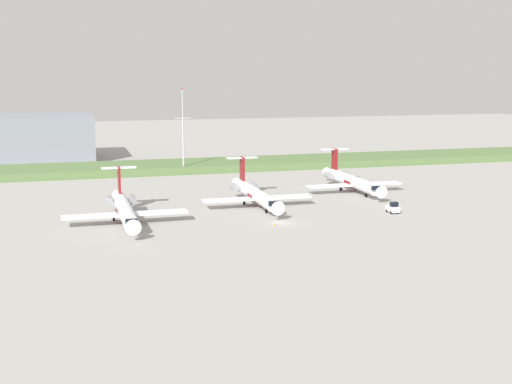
% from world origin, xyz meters
% --- Properties ---
extents(ground_plane, '(500.00, 500.00, 0.00)m').
position_xyz_m(ground_plane, '(0.00, 30.00, 0.00)').
color(ground_plane, '#9E9B96').
extents(grass_berm, '(320.00, 20.00, 2.12)m').
position_xyz_m(grass_berm, '(0.00, 72.75, 1.06)').
color(grass_berm, '#597542').
rests_on(grass_berm, ground).
extents(regional_jet_nearest, '(22.81, 31.00, 9.00)m').
position_xyz_m(regional_jet_nearest, '(-27.66, 8.25, 2.54)').
color(regional_jet_nearest, white).
rests_on(regional_jet_nearest, ground).
extents(regional_jet_second, '(22.81, 31.00, 9.00)m').
position_xyz_m(regional_jet_second, '(-0.02, 16.76, 2.54)').
color(regional_jet_second, white).
rests_on(regional_jet_second, ground).
extents(regional_jet_third, '(22.81, 31.00, 9.00)m').
position_xyz_m(regional_jet_third, '(26.41, 27.09, 2.54)').
color(regional_jet_third, white).
rests_on(regional_jet_third, ground).
extents(antenna_mast, '(4.40, 0.50, 23.43)m').
position_xyz_m(antenna_mast, '(-6.54, 65.38, 9.72)').
color(antenna_mast, '#B2B2B7').
rests_on(antenna_mast, ground).
extents(baggage_tug, '(1.72, 3.20, 2.30)m').
position_xyz_m(baggage_tug, '(24.17, 2.04, 1.00)').
color(baggage_tug, silver).
rests_on(baggage_tug, ground).
extents(safety_cone_front_marker, '(0.44, 0.44, 0.55)m').
position_xyz_m(safety_cone_front_marker, '(-1.84, -2.59, 0.28)').
color(safety_cone_front_marker, orange).
rests_on(safety_cone_front_marker, ground).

